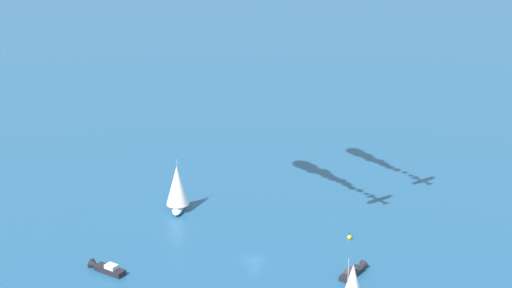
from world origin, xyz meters
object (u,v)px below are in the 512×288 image
Objects in this scene: motorboat_far_stbd at (105,268)px; motorboat_inshore at (355,271)px; marker_buoy at (349,237)px; sailboat_offshore at (352,285)px; sailboat_ahead at (177,188)px.

motorboat_inshore is at bearing -168.71° from motorboat_far_stbd.
motorboat_inshore is 4.25× the size of marker_buoy.
sailboat_offshore is 0.78× the size of sailboat_ahead.
motorboat_inshore is 0.83× the size of sailboat_offshore.
sailboat_ahead reaches higher than marker_buoy.
motorboat_far_stbd is 4.53× the size of marker_buoy.
sailboat_offshore is (-54.46, 3.44, 4.17)m from motorboat_far_stbd.
motorboat_inshore reaches higher than marker_buoy.
motorboat_far_stbd reaches higher than marker_buoy.
motorboat_far_stbd is at bearing 11.29° from motorboat_inshore.
motorboat_inshore is (-53.59, -10.70, -0.04)m from motorboat_far_stbd.
sailboat_ahead is 46.32m from marker_buoy.
motorboat_far_stbd is at bearing -3.62° from sailboat_offshore.
motorboat_far_stbd is 0.89× the size of sailboat_offshore.
sailboat_offshore is (-0.87, 14.15, 4.21)m from motorboat_inshore.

